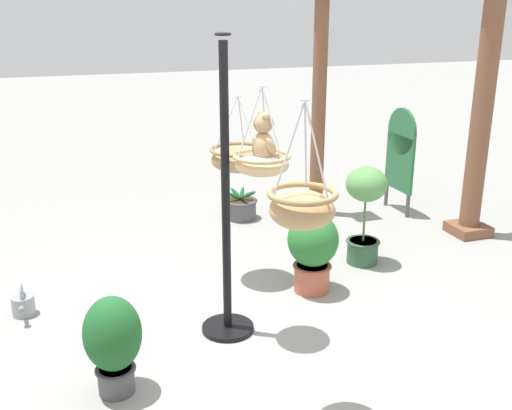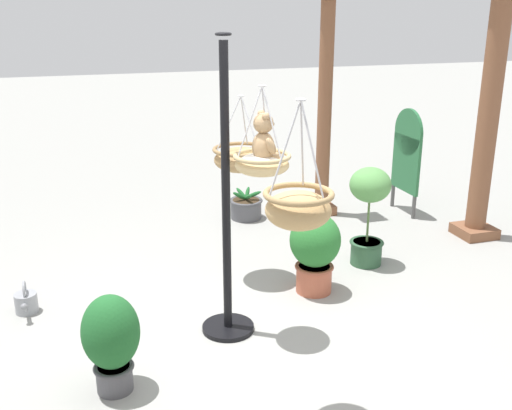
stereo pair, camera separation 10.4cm
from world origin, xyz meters
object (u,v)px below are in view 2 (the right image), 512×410
(hanging_basket_left_high, at_px, (241,158))
(potted_plant_bushy_green, at_px, (369,207))
(display_pole_central, at_px, (227,247))
(potted_plant_flowering_red, at_px, (111,339))
(potted_plant_tall_leafy, at_px, (246,207))
(display_sign_board, at_px, (407,152))
(hanging_basket_with_teddy, at_px, (262,163))
(greenhouse_pillar_right, at_px, (489,114))
(hanging_basket_right_low, at_px, (298,207))
(potted_plant_fern_front, at_px, (315,249))
(teddy_bear, at_px, (265,141))
(watering_can, at_px, (26,302))
(greenhouse_pillar_left, at_px, (325,110))

(hanging_basket_left_high, bearing_deg, potted_plant_bushy_green, 86.77)
(display_pole_central, relative_size, potted_plant_flowering_red, 3.28)
(potted_plant_bushy_green, bearing_deg, potted_plant_flowering_red, -61.93)
(potted_plant_tall_leafy, height_order, display_sign_board, display_sign_board)
(display_pole_central, xyz_separation_m, display_sign_board, (-2.25, 2.99, 0.06))
(hanging_basket_with_teddy, bearing_deg, greenhouse_pillar_right, 114.05)
(display_pole_central, xyz_separation_m, potted_plant_flowering_red, (0.57, -0.99, -0.34))
(hanging_basket_right_low, height_order, potted_plant_fern_front, hanging_basket_right_low)
(hanging_basket_left_high, distance_m, potted_plant_fern_front, 1.11)
(potted_plant_fern_front, bearing_deg, hanging_basket_with_teddy, -50.01)
(hanging_basket_right_low, distance_m, potted_plant_fern_front, 2.14)
(hanging_basket_right_low, xyz_separation_m, potted_plant_fern_front, (-1.67, 0.84, -1.04))
(potted_plant_fern_front, bearing_deg, teddy_bear, -49.19)
(teddy_bear, distance_m, watering_can, 2.66)
(watering_can, bearing_deg, potted_plant_fern_front, 81.87)
(hanging_basket_left_high, xyz_separation_m, hanging_basket_right_low, (2.18, -0.27, 0.24))
(greenhouse_pillar_right, bearing_deg, teddy_bear, -65.81)
(greenhouse_pillar_right, relative_size, watering_can, 8.65)
(greenhouse_pillar_right, relative_size, potted_plant_tall_leafy, 7.07)
(greenhouse_pillar_left, bearing_deg, hanging_basket_with_teddy, -32.16)
(potted_plant_bushy_green, bearing_deg, display_sign_board, 137.75)
(potted_plant_tall_leafy, relative_size, display_sign_board, 0.31)
(hanging_basket_with_teddy, relative_size, potted_plant_flowering_red, 0.92)
(hanging_basket_left_high, relative_size, greenhouse_pillar_right, 0.24)
(hanging_basket_right_low, xyz_separation_m, potted_plant_bushy_green, (-2.10, 1.61, -0.85))
(hanging_basket_right_low, bearing_deg, display_sign_board, 140.54)
(hanging_basket_right_low, relative_size, greenhouse_pillar_right, 0.26)
(hanging_basket_with_teddy, xyz_separation_m, display_sign_board, (-2.40, 2.74, -0.67))
(potted_plant_fern_front, height_order, watering_can, potted_plant_fern_front)
(hanging_basket_right_low, xyz_separation_m, watering_can, (-2.04, -1.79, -1.38))
(display_sign_board, height_order, watering_can, display_sign_board)
(teddy_bear, height_order, hanging_basket_left_high, teddy_bear)
(display_pole_central, xyz_separation_m, hanging_basket_left_high, (-0.97, 0.40, 0.48))
(potted_plant_fern_front, bearing_deg, display_pole_central, -64.86)
(hanging_basket_with_teddy, height_order, potted_plant_fern_front, hanging_basket_with_teddy)
(greenhouse_pillar_left, relative_size, potted_plant_fern_front, 3.59)
(potted_plant_bushy_green, relative_size, display_sign_board, 0.77)
(potted_plant_bushy_green, bearing_deg, hanging_basket_with_teddy, -55.23)
(hanging_basket_right_low, height_order, greenhouse_pillar_right, greenhouse_pillar_right)
(teddy_bear, xyz_separation_m, potted_plant_bushy_green, (-1.04, 1.48, -1.02))
(greenhouse_pillar_left, bearing_deg, hanging_basket_right_low, -25.68)
(hanging_basket_right_low, height_order, watering_can, hanging_basket_right_low)
(hanging_basket_with_teddy, distance_m, potted_plant_flowering_red, 1.69)
(teddy_bear, distance_m, hanging_basket_right_low, 1.08)
(hanging_basket_left_high, xyz_separation_m, watering_can, (0.14, -2.05, -1.14))
(teddy_bear, bearing_deg, potted_plant_fern_front, 130.81)
(display_pole_central, distance_m, hanging_basket_right_low, 1.42)
(display_pole_central, xyz_separation_m, potted_plant_bushy_green, (-0.89, 1.75, -0.13))
(greenhouse_pillar_right, bearing_deg, potted_plant_bushy_green, -77.86)
(hanging_basket_left_high, distance_m, watering_can, 2.35)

